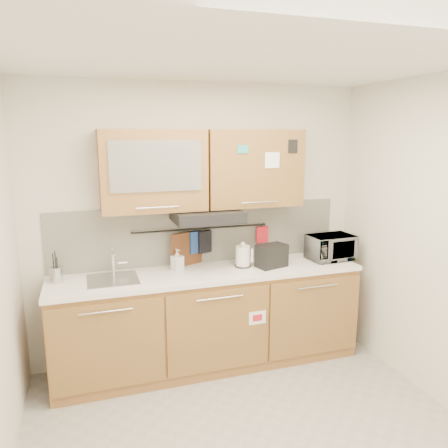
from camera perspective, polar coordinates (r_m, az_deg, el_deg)
floor at (r=3.42m, az=4.33°, el=-27.09°), size 3.20×3.20×0.00m
ceiling at (r=2.71m, az=5.24°, el=21.40°), size 3.20×3.20×0.00m
wall_back at (r=4.18m, az=-3.16°, el=0.07°), size 3.20×0.00×3.20m
base_cabinet at (r=4.17m, az=-1.92°, el=-12.88°), size 2.80×0.64×0.88m
countertop at (r=3.99m, az=-1.95°, el=-6.42°), size 2.82×0.62×0.04m
backsplash at (r=4.19m, az=-3.11°, el=-1.30°), size 2.80×0.02×0.56m
upper_cabinets at (r=3.93m, az=-2.66°, el=7.16°), size 1.82×0.37×0.70m
range_hood at (r=3.92m, az=-2.25°, el=1.09°), size 0.60×0.46×0.10m
sink at (r=3.87m, az=-14.30°, el=-7.01°), size 0.42×0.40×0.26m
utensil_rail at (r=4.14m, az=-2.98°, el=-0.60°), size 1.30×0.02×0.02m
utensil_crock at (r=3.93m, az=-21.04°, el=-6.14°), size 0.14×0.14×0.27m
kettle at (r=4.09m, az=2.49°, el=-4.30°), size 0.18×0.17×0.24m
toaster at (r=4.10m, az=6.24°, el=-4.12°), size 0.31×0.24×0.21m
microwave at (r=4.44m, az=13.77°, el=-2.98°), size 0.46×0.33×0.24m
soap_bottle at (r=4.00m, az=-6.12°, el=-4.66°), size 0.12×0.12×0.20m
cutting_board at (r=4.16m, az=-4.63°, el=-4.17°), size 0.36×0.17×0.47m
oven_mitt at (r=4.14m, az=-3.69°, el=-2.39°), size 0.13×0.07×0.21m
dark_pouch at (r=4.16m, az=-2.53°, el=-2.32°), size 0.14×0.08×0.21m
pot_holder at (r=4.34m, az=5.01°, el=-1.39°), size 0.13×0.04×0.16m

